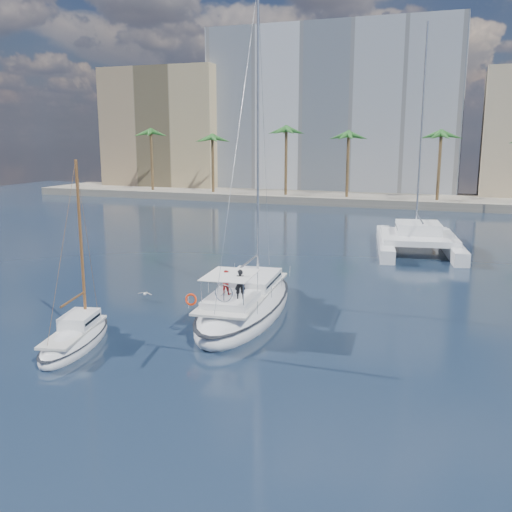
% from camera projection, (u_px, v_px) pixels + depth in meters
% --- Properties ---
extents(ground, '(160.00, 160.00, 0.00)m').
position_uv_depth(ground, '(260.00, 327.00, 30.72)').
color(ground, black).
rests_on(ground, ground).
extents(quay, '(120.00, 14.00, 1.20)m').
position_uv_depth(quay, '(394.00, 200.00, 86.71)').
color(quay, gray).
rests_on(quay, ground).
extents(building_modern, '(42.00, 16.00, 28.00)m').
position_uv_depth(building_modern, '(335.00, 113.00, 98.99)').
color(building_modern, white).
rests_on(building_modern, ground).
extents(building_tan_left, '(22.00, 14.00, 22.00)m').
position_uv_depth(building_tan_left, '(171.00, 131.00, 105.93)').
color(building_tan_left, tan).
rests_on(building_tan_left, ground).
extents(palm_left, '(3.60, 3.60, 12.30)m').
position_uv_depth(palm_left, '(180.00, 135.00, 92.37)').
color(palm_left, brown).
rests_on(palm_left, ground).
extents(palm_centre, '(3.60, 3.60, 12.30)m').
position_uv_depth(palm_centre, '(394.00, 135.00, 81.04)').
color(palm_centre, brown).
rests_on(palm_centre, ground).
extents(main_sloop, '(5.23, 13.31, 19.30)m').
position_uv_depth(main_sloop, '(246.00, 305.00, 32.76)').
color(main_sloop, white).
rests_on(main_sloop, ground).
extents(small_sloop, '(3.54, 6.92, 9.51)m').
position_uv_depth(small_sloop, '(76.00, 338.00, 27.84)').
color(small_sloop, white).
rests_on(small_sloop, ground).
extents(catamaran, '(9.02, 14.69, 19.84)m').
position_uv_depth(catamaran, '(418.00, 237.00, 51.09)').
color(catamaran, white).
rests_on(catamaran, ground).
extents(seagull, '(0.99, 0.42, 0.18)m').
position_uv_depth(seagull, '(145.00, 294.00, 35.41)').
color(seagull, silver).
rests_on(seagull, ground).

